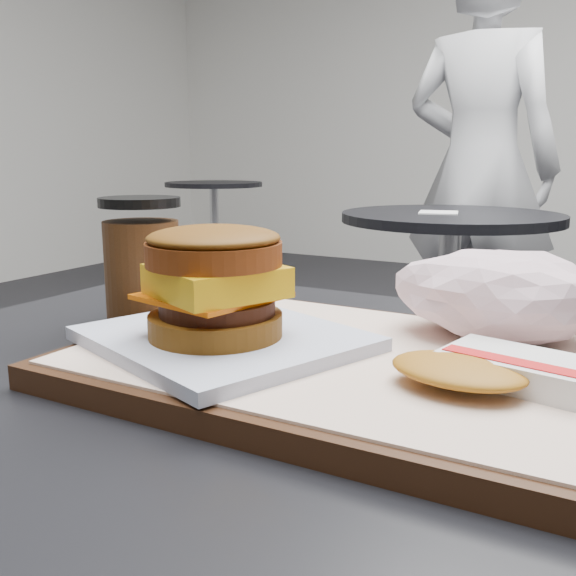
% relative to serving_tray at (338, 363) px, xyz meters
% --- Properties ---
extents(serving_tray, '(0.38, 0.28, 0.02)m').
position_rel_serving_tray_xyz_m(serving_tray, '(0.00, 0.00, 0.00)').
color(serving_tray, black).
rests_on(serving_tray, customer_table).
extents(breakfast_sandwich, '(0.24, 0.22, 0.09)m').
position_rel_serving_tray_xyz_m(breakfast_sandwich, '(-0.08, -0.04, 0.05)').
color(breakfast_sandwich, silver).
rests_on(breakfast_sandwich, serving_tray).
extents(hash_brown, '(0.13, 0.10, 0.02)m').
position_rel_serving_tray_xyz_m(hash_brown, '(0.11, -0.02, 0.02)').
color(hash_brown, silver).
rests_on(hash_brown, serving_tray).
extents(crumpled_wrapper, '(0.16, 0.12, 0.07)m').
position_rel_serving_tray_xyz_m(crumpled_wrapper, '(0.09, 0.10, 0.05)').
color(crumpled_wrapper, white).
rests_on(crumpled_wrapper, serving_tray).
extents(coffee_cup, '(0.08, 0.08, 0.12)m').
position_rel_serving_tray_xyz_m(coffee_cup, '(-0.22, 0.04, 0.05)').
color(coffee_cup, '#3D210E').
rests_on(coffee_cup, customer_table).
extents(neighbor_table, '(0.70, 0.70, 0.75)m').
position_rel_serving_tray_xyz_m(neighbor_table, '(-0.36, 1.63, -0.23)').
color(neighbor_table, black).
rests_on(neighbor_table, ground).
extents(napkin, '(0.15, 0.15, 0.00)m').
position_rel_serving_tray_xyz_m(napkin, '(-0.39, 1.60, -0.03)').
color(napkin, white).
rests_on(napkin, neighbor_table).
extents(patron, '(0.69, 0.50, 1.75)m').
position_rel_serving_tray_xyz_m(patron, '(-0.43, 2.30, 0.10)').
color(patron, silver).
rests_on(patron, ground).
extents(bg_table_mid, '(0.66, 0.66, 0.75)m').
position_rel_serving_tray_xyz_m(bg_table_mid, '(-2.41, 3.18, -0.22)').
color(bg_table_mid, black).
rests_on(bg_table_mid, ground).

